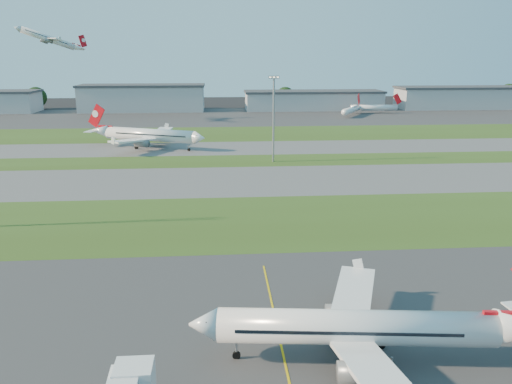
{
  "coord_description": "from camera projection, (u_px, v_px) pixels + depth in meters",
  "views": [
    {
      "loc": [
        -1.59,
        -41.46,
        31.89
      ],
      "look_at": [
        5.19,
        48.27,
        7.0
      ],
      "focal_mm": 35.0,
      "sensor_mm": 36.0,
      "label": 1
    }
  ],
  "objects": [
    {
      "name": "grass_strip_c",
      "position": [
        222.0,
        134.0,
        207.04
      ],
      "size": [
        300.0,
        40.0,
        0.01
      ],
      "primitive_type": "cube",
      "color": "#334818",
      "rests_on": "ground"
    },
    {
      "name": "mini_jet_far",
      "position": [
        374.0,
        107.0,
        277.97
      ],
      "size": [
        28.63,
        4.08,
        9.48
      ],
      "rotation": [
        0.0,
        0.0,
        -0.03
      ],
      "color": "white",
      "rests_on": "ground"
    },
    {
      "name": "hangar_east",
      "position": [
        313.0,
        100.0,
        296.03
      ],
      "size": [
        81.6,
        23.0,
        11.2
      ],
      "color": "#9B9DA2",
      "rests_on": "ground"
    },
    {
      "name": "light_mast_centre",
      "position": [
        274.0,
        113.0,
        149.4
      ],
      "size": [
        3.2,
        0.7,
        25.8
      ],
      "color": "gray",
      "rests_on": "ground"
    },
    {
      "name": "tree_east",
      "position": [
        405.0,
        97.0,
        311.78
      ],
      "size": [
        10.45,
        10.45,
        11.4
      ],
      "color": "black",
      "rests_on": "ground"
    },
    {
      "name": "taxiway_b",
      "position": [
        223.0,
        148.0,
        175.33
      ],
      "size": [
        300.0,
        26.0,
        0.01
      ],
      "primitive_type": "cube",
      "color": "#515154",
      "rests_on": "ground"
    },
    {
      "name": "hangar_far_east",
      "position": [
        476.0,
        97.0,
        303.02
      ],
      "size": [
        96.9,
        23.0,
        13.2
      ],
      "color": "#9B9DA2",
      "rests_on": "ground"
    },
    {
      "name": "airliner_parked",
      "position": [
        359.0,
        328.0,
        52.64
      ],
      "size": [
        36.17,
        30.54,
        11.3
      ],
      "rotation": [
        0.0,
        0.0,
        -0.11
      ],
      "color": "white",
      "rests_on": "ground"
    },
    {
      "name": "apron_far",
      "position": [
        221.0,
        117.0,
        264.7
      ],
      "size": [
        400.0,
        80.0,
        0.01
      ],
      "primitive_type": "cube",
      "color": "#333335",
      "rests_on": "ground"
    },
    {
      "name": "mini_jet_near",
      "position": [
        352.0,
        110.0,
        266.71
      ],
      "size": [
        16.4,
        25.31,
        9.48
      ],
      "rotation": [
        0.0,
        0.0,
        1.02
      ],
      "color": "white",
      "rests_on": "ground"
    },
    {
      "name": "airliner_departing",
      "position": [
        49.0,
        39.0,
        232.23
      ],
      "size": [
        26.82,
        23.09,
        9.4
      ],
      "rotation": [
        0.0,
        0.0,
        0.53
      ],
      "color": "white"
    },
    {
      "name": "airliner_taxiing",
      "position": [
        149.0,
        135.0,
        173.88
      ],
      "size": [
        39.83,
        33.88,
        13.25
      ],
      "rotation": [
        0.0,
        0.0,
        2.73
      ],
      "color": "white",
      "rests_on": "ground"
    },
    {
      "name": "tree_west",
      "position": [
        36.0,
        97.0,
        298.06
      ],
      "size": [
        12.1,
        12.1,
        13.2
      ],
      "color": "black",
      "rests_on": "ground"
    },
    {
      "name": "hangar_west",
      "position": [
        143.0,
        98.0,
        288.23
      ],
      "size": [
        71.4,
        23.0,
        15.2
      ],
      "color": "#9B9DA2",
      "rests_on": "ground"
    },
    {
      "name": "tree_mid_east",
      "position": [
        285.0,
        96.0,
        308.08
      ],
      "size": [
        11.55,
        11.55,
        12.6
      ],
      "color": "black",
      "rests_on": "ground"
    },
    {
      "name": "grass_strip_a",
      "position": [
        228.0,
        222.0,
        98.44
      ],
      "size": [
        300.0,
        34.0,
        0.01
      ],
      "primitive_type": "cube",
      "color": "#334818",
      "rests_on": "ground"
    },
    {
      "name": "tree_far_east",
      "position": [
        509.0,
        94.0,
        320.35
      ],
      "size": [
        12.65,
        12.65,
        13.8
      ],
      "color": "black",
      "rests_on": "ground"
    },
    {
      "name": "grass_strip_b",
      "position": [
        224.0,
        161.0,
        154.18
      ],
      "size": [
        300.0,
        18.0,
        0.01
      ],
      "primitive_type": "cube",
      "color": "#334818",
      "rests_on": "ground"
    },
    {
      "name": "taxiway_a",
      "position": [
        226.0,
        181.0,
        130.16
      ],
      "size": [
        300.0,
        32.0,
        0.01
      ],
      "primitive_type": "cube",
      "color": "#515154",
      "rests_on": "ground"
    },
    {
      "name": "tree_mid_west",
      "position": [
        187.0,
        99.0,
        301.1
      ],
      "size": [
        9.9,
        9.9,
        10.8
      ],
      "color": "black",
      "rests_on": "ground"
    }
  ]
}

